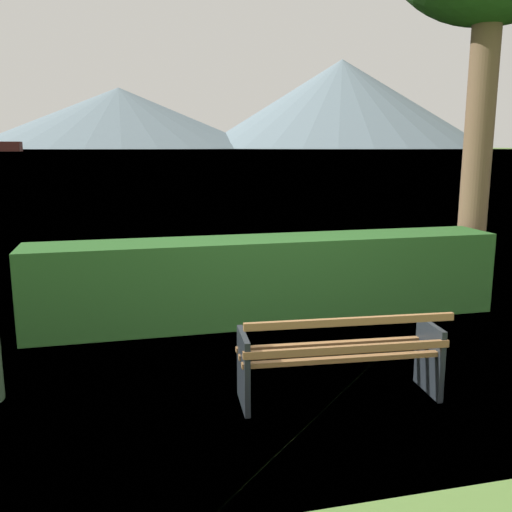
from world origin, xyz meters
name	(u,v)px	position (x,y,z in m)	size (l,w,h in m)	color
ground_plane	(337,397)	(0.00, 0.00, 0.00)	(1400.00, 1400.00, 0.00)	#567A38
water_surface	(123,150)	(0.00, 308.49, 0.00)	(620.00, 620.00, 0.00)	#7A99A8
park_bench	(341,356)	(0.00, -0.06, 0.43)	(1.89, 0.70, 0.87)	olive
hedge_row	(270,279)	(0.00, 2.45, 0.55)	(6.24, 0.81, 1.11)	#285B23
distant_hills	(37,104)	(-72.61, 549.50, 39.72)	(866.20, 379.00, 88.94)	gray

